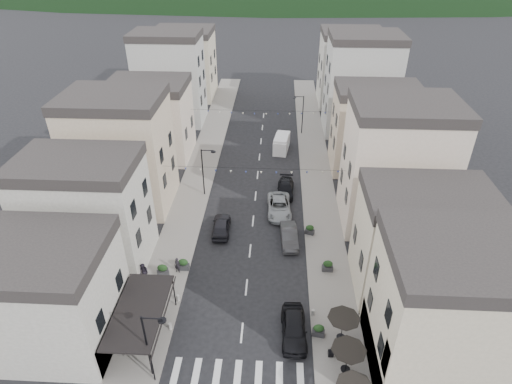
% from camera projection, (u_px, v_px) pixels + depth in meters
% --- Properties ---
extents(sidewalk_left, '(4.00, 76.00, 0.12)m').
position_uv_depth(sidewalk_left, '(201.00, 169.00, 56.09)').
color(sidewalk_left, slate).
rests_on(sidewalk_left, ground).
extents(sidewalk_right, '(4.00, 76.00, 0.12)m').
position_uv_depth(sidewalk_right, '(316.00, 172.00, 55.42)').
color(sidewalk_right, slate).
rests_on(sidewalk_right, ground).
extents(boutique_building, '(12.00, 8.00, 8.00)m').
position_uv_depth(boutique_building, '(31.00, 299.00, 31.57)').
color(boutique_building, '#A5A197').
rests_on(boutique_building, ground).
extents(bistro_building, '(10.00, 8.00, 10.00)m').
position_uv_depth(bistro_building, '(452.00, 317.00, 28.84)').
color(bistro_building, '#BAB094').
rests_on(bistro_building, ground).
extents(boutique_awning, '(3.77, 7.50, 3.28)m').
position_uv_depth(boutique_awning, '(143.00, 311.00, 31.67)').
color(boutique_awning, black).
rests_on(boutique_awning, ground).
extents(buildings_row_left, '(10.20, 54.16, 14.00)m').
position_uv_depth(buildings_row_left, '(154.00, 108.00, 58.02)').
color(buildings_row_left, '#A5A197').
rests_on(buildings_row_left, ground).
extents(buildings_row_right, '(10.20, 54.16, 14.50)m').
position_uv_depth(buildings_row_right, '(371.00, 115.00, 55.63)').
color(buildings_row_right, '#BAB094').
rests_on(buildings_row_right, ground).
extents(cafe_terrace, '(2.50, 8.10, 2.53)m').
position_uv_depth(cafe_terrace, '(348.00, 352.00, 29.55)').
color(cafe_terrace, black).
rests_on(cafe_terrace, ground).
extents(streetlamp_left_near, '(1.70, 0.56, 6.00)m').
position_uv_depth(streetlamp_left_near, '(150.00, 341.00, 28.76)').
color(streetlamp_left_near, black).
rests_on(streetlamp_left_near, ground).
extents(streetlamp_left_far, '(1.70, 0.56, 6.00)m').
position_uv_depth(streetlamp_left_far, '(205.00, 168.00, 49.01)').
color(streetlamp_left_far, black).
rests_on(streetlamp_left_far, ground).
extents(streetlamp_right_far, '(1.70, 0.56, 6.00)m').
position_uv_depth(streetlamp_right_far, '(301.00, 111.00, 63.67)').
color(streetlamp_right_far, black).
rests_on(streetlamp_right_far, ground).
extents(bollards, '(11.66, 10.26, 0.60)m').
position_uv_depth(bollards, '(241.00, 334.00, 33.21)').
color(bollards, gray).
rests_on(bollards, ground).
extents(bunting_near, '(19.00, 0.28, 0.62)m').
position_uv_depth(bunting_near, '(253.00, 171.00, 44.33)').
color(bunting_near, black).
rests_on(bunting_near, ground).
extents(bunting_far, '(19.00, 0.28, 0.62)m').
position_uv_depth(bunting_far, '(260.00, 113.00, 57.83)').
color(bunting_far, black).
rests_on(bunting_far, ground).
extents(parked_car_a, '(2.09, 4.91, 1.66)m').
position_uv_depth(parked_car_a, '(294.00, 328.00, 33.23)').
color(parked_car_a, black).
rests_on(parked_car_a, ground).
extents(parked_car_b, '(1.94, 4.65, 1.49)m').
position_uv_depth(parked_car_b, '(289.00, 236.00, 43.06)').
color(parked_car_b, '#303033').
rests_on(parked_car_b, ground).
extents(parked_car_c, '(2.85, 5.70, 1.55)m').
position_uv_depth(parked_car_c, '(279.00, 207.00, 47.48)').
color(parked_car_c, gray).
rests_on(parked_car_c, ground).
extents(parked_car_d, '(2.14, 4.82, 1.37)m').
position_uv_depth(parked_car_d, '(285.00, 188.00, 50.87)').
color(parked_car_d, black).
rests_on(parked_car_d, ground).
extents(parked_car_e, '(1.98, 4.55, 1.53)m').
position_uv_depth(parked_car_e, '(221.00, 226.00, 44.48)').
color(parked_car_e, black).
rests_on(parked_car_e, ground).
extents(delivery_van, '(2.47, 4.89, 2.24)m').
position_uv_depth(delivery_van, '(282.00, 143.00, 60.41)').
color(delivery_van, white).
rests_on(delivery_van, ground).
extents(pedestrian_a, '(0.61, 0.45, 1.57)m').
position_uv_depth(pedestrian_a, '(177.00, 265.00, 39.18)').
color(pedestrian_a, black).
rests_on(pedestrian_a, sidewalk_left).
extents(pedestrian_b, '(1.09, 0.96, 1.87)m').
position_uv_depth(pedestrian_b, '(144.00, 272.00, 38.15)').
color(pedestrian_b, '#241F29').
rests_on(pedestrian_b, sidewalk_left).
extents(planter_la, '(1.05, 0.59, 1.16)m').
position_uv_depth(planter_la, '(183.00, 264.00, 39.60)').
color(planter_la, '#2C2D2F').
rests_on(planter_la, sidewalk_left).
extents(planter_lb, '(1.19, 0.95, 1.17)m').
position_uv_depth(planter_lb, '(163.00, 270.00, 38.95)').
color(planter_lb, '#2A2A2C').
rests_on(planter_lb, sidewalk_left).
extents(planter_ra, '(1.04, 0.68, 1.09)m').
position_uv_depth(planter_ra, '(319.00, 330.00, 33.25)').
color(planter_ra, '#2C2C2E').
rests_on(planter_ra, sidewalk_right).
extents(planter_rb, '(1.01, 0.56, 1.12)m').
position_uv_depth(planter_rb, '(328.00, 266.00, 39.47)').
color(planter_rb, '#2B2B2E').
rests_on(planter_rb, sidewalk_right).
extents(planter_rc, '(1.07, 0.81, 1.06)m').
position_uv_depth(planter_rc, '(310.00, 230.00, 44.16)').
color(planter_rc, '#2D2C2F').
rests_on(planter_rc, sidewalk_right).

